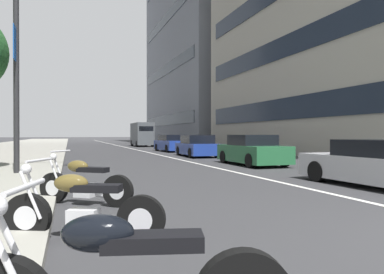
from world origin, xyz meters
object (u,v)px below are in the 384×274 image
at_px(motorcycle_second_in_row, 84,184).
at_px(delivery_van_ahead, 142,134).
at_px(car_mid_block_traffic, 382,165).
at_px(car_following_behind, 197,146).
at_px(car_far_down_avenue, 252,151).
at_px(car_approaching_light, 172,143).
at_px(motorcycle_by_sign_pole, 82,211).
at_px(street_lamp_with_banners, 29,28).

distance_m(motorcycle_second_in_row, delivery_van_ahead, 34.92).
height_order(car_mid_block_traffic, car_following_behind, car_following_behind).
bearing_deg(car_following_behind, car_far_down_avenue, -175.12).
bearing_deg(car_far_down_avenue, motorcycle_second_in_row, 132.89).
xyz_separation_m(motorcycle_second_in_row, car_mid_block_traffic, (-0.27, -7.63, 0.20)).
bearing_deg(car_far_down_avenue, car_approaching_light, 1.01).
bearing_deg(motorcycle_by_sign_pole, motorcycle_second_in_row, -68.19).
bearing_deg(car_far_down_avenue, car_mid_block_traffic, 179.68).
relative_size(car_following_behind, delivery_van_ahead, 0.78).
height_order(car_approaching_light, street_lamp_with_banners, street_lamp_with_banners).
distance_m(car_approaching_light, delivery_van_ahead, 13.48).
height_order(car_following_behind, street_lamp_with_banners, street_lamp_with_banners).
xyz_separation_m(car_following_behind, car_approaching_light, (6.85, -0.28, 0.03)).
distance_m(delivery_van_ahead, street_lamp_with_banners, 30.31).
distance_m(motorcycle_by_sign_pole, motorcycle_second_in_row, 2.53).
bearing_deg(motorcycle_by_sign_pole, car_far_down_avenue, -105.11).
bearing_deg(motorcycle_by_sign_pole, car_approaching_light, -84.31).
xyz_separation_m(motorcycle_by_sign_pole, street_lamp_with_banners, (7.95, 1.42, 4.57)).
relative_size(motorcycle_second_in_row, car_far_down_avenue, 0.43).
bearing_deg(car_far_down_avenue, delivery_van_ahead, 0.62).
xyz_separation_m(car_following_behind, street_lamp_with_banners, (-8.26, 9.08, 4.34)).
bearing_deg(car_far_down_avenue, motorcycle_by_sign_pole, 141.23).
height_order(motorcycle_second_in_row, street_lamp_with_banners, street_lamp_with_banners).
relative_size(motorcycle_second_in_row, car_approaching_light, 0.40).
bearing_deg(car_approaching_light, street_lamp_with_banners, 145.72).
height_order(car_far_down_avenue, delivery_van_ahead, delivery_van_ahead).
height_order(motorcycle_second_in_row, car_following_behind, car_following_behind).
distance_m(car_mid_block_traffic, street_lamp_with_banners, 11.65).
xyz_separation_m(motorcycle_by_sign_pole, car_far_down_avenue, (9.52, -7.93, 0.24)).
relative_size(car_far_down_avenue, car_approaching_light, 0.94).
distance_m(car_far_down_avenue, car_approaching_light, 13.53).
xyz_separation_m(car_mid_block_traffic, street_lamp_with_banners, (5.69, 9.18, 4.37)).
relative_size(motorcycle_by_sign_pole, car_approaching_light, 0.46).
height_order(motorcycle_by_sign_pole, street_lamp_with_banners, street_lamp_with_banners).
distance_m(car_mid_block_traffic, car_following_behind, 13.95).
bearing_deg(street_lamp_with_banners, motorcycle_second_in_row, -164.11).
bearing_deg(car_mid_block_traffic, motorcycle_second_in_row, 85.90).
xyz_separation_m(motorcycle_by_sign_pole, motorcycle_second_in_row, (2.53, -0.13, -0.00)).
bearing_deg(motorcycle_by_sign_pole, car_following_behind, -90.61).
bearing_deg(car_following_behind, motorcycle_by_sign_pole, 157.26).
bearing_deg(street_lamp_with_banners, motorcycle_by_sign_pole, -169.90).
height_order(delivery_van_ahead, street_lamp_with_banners, street_lamp_with_banners).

